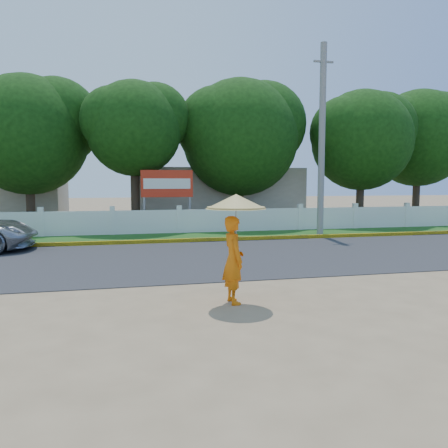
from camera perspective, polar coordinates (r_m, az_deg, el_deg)
name	(u,v)px	position (r m, az deg, el deg)	size (l,w,h in m)	color
ground	(245,292)	(9.55, 2.75, -8.93)	(120.00, 120.00, 0.00)	#9E8460
road	(206,257)	(13.83, -2.35, -4.35)	(60.00, 7.00, 0.02)	#38383A
grass_verge	(184,237)	(18.96, -5.31, -1.68)	(60.00, 3.50, 0.03)	#2D601E
curb	(189,240)	(17.28, -4.55, -2.15)	(40.00, 0.18, 0.16)	yellow
fence	(179,222)	(20.33, -5.88, 0.32)	(40.00, 0.10, 1.10)	silver
building_near	(213,194)	(27.46, -1.46, 3.88)	(10.00, 6.00, 3.20)	#B7AD99
utility_pole	(322,141)	(19.71, 12.66, 10.52)	(0.28, 0.28, 8.29)	gray
monk_with_parasol	(235,233)	(8.49, 1.39, -1.12)	(1.18, 1.18, 2.15)	#D6630B
billboard	(167,187)	(21.29, -7.45, 4.82)	(2.50, 0.13, 2.95)	gray
tree_row	(223,137)	(23.99, -0.14, 11.29)	(35.35, 7.37, 8.03)	#473828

